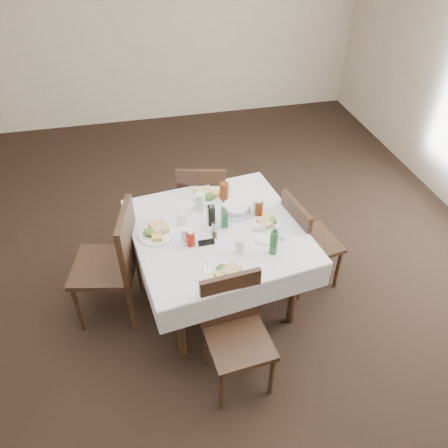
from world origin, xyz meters
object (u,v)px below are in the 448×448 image
chair_east (304,238)px  water_w (185,235)px  chair_west (115,258)px  bread_basket (236,209)px  coffee_mug (182,219)px  water_e (258,207)px  water_s (240,246)px  ketchup_bottle (191,238)px  chair_south (235,325)px  oil_cruet_dark (211,215)px  chair_north (203,200)px  water_n (200,202)px  oil_cruet_green (224,218)px  green_bottle (274,242)px  dining_table (218,237)px

chair_east → water_w: chair_east is taller
chair_east → chair_west: chair_west is taller
bread_basket → coffee_mug: 0.44m
water_e → coffee_mug: water_e is taller
water_s → ketchup_bottle: size_ratio=0.83×
ketchup_bottle → coffee_mug: (-0.02, 0.27, -0.03)m
chair_south → ketchup_bottle: 0.70m
water_s → oil_cruet_dark: oil_cruet_dark is taller
chair_north → chair_south: size_ratio=1.03×
chair_south → water_s: chair_south is taller
bread_basket → coffee_mug: bearing=-176.6°
water_e → coffee_mug: 0.61m
chair_west → ketchup_bottle: bearing=-16.7°
water_n → water_s: water_n is taller
water_s → oil_cruet_green: bearing=98.1°
water_e → chair_east: bearing=-14.4°
chair_south → water_w: 0.75m
oil_cruet_green → green_bottle: green_bottle is taller
water_n → ketchup_bottle: 0.44m
ketchup_bottle → green_bottle: (0.56, -0.21, 0.04)m
water_n → water_w: water_n is taller
chair_north → oil_cruet_green: size_ratio=4.66×
chair_west → bread_basket: (0.99, 0.13, 0.22)m
bread_basket → water_e: bearing=-16.2°
chair_north → dining_table: bearing=-90.8°
water_s → green_bottle: bearing=-14.7°
water_n → water_s: (0.18, -0.56, -0.02)m
bread_basket → water_n: bearing=157.1°
water_n → water_e: size_ratio=1.05×
oil_cruet_dark → ketchup_bottle: oil_cruet_dark is taller
chair_west → green_bottle: (1.13, -0.38, 0.28)m
chair_east → oil_cruet_green: 0.76m
water_w → green_bottle: green_bottle is taller
chair_east → water_n: water_n is taller
water_w → oil_cruet_dark: oil_cruet_dark is taller
chair_south → chair_east: size_ratio=0.98×
chair_east → chair_west: 1.54m
water_e → green_bottle: size_ratio=0.63×
chair_west → oil_cruet_dark: 0.81m
chair_north → oil_cruet_green: oil_cruet_green is taller
coffee_mug → ketchup_bottle: bearing=-84.8°
chair_north → bread_basket: bearing=-72.8°
chair_north → water_s: bearing=-85.1°
oil_cruet_dark → green_bottle: 0.56m
chair_south → water_n: (-0.04, 1.00, 0.33)m
dining_table → chair_west: (-0.80, 0.04, -0.09)m
ketchup_bottle → water_e: bearing=23.2°
water_w → oil_cruet_green: (0.32, 0.09, 0.03)m
chair_east → coffee_mug: 1.04m
chair_east → water_w: 1.05m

